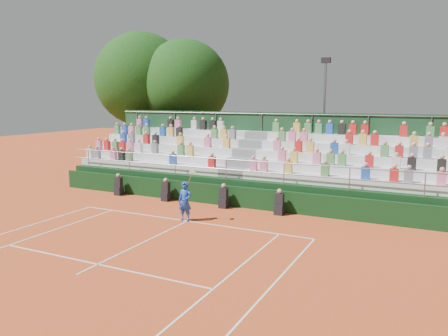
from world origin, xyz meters
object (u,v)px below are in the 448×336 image
at_px(tree_west, 142,80).
at_px(tree_east, 185,85).
at_px(tennis_player, 185,201).
at_px(floodlight_mast, 324,108).

xyz_separation_m(tree_west, tree_east, (3.54, 0.41, -0.42)).
height_order(tennis_player, tree_west, tree_west).
bearing_deg(tree_east, floodlight_mast, 6.82).
distance_m(tree_west, tree_east, 3.58).
height_order(tree_east, floodlight_mast, tree_east).
distance_m(tennis_player, tree_east, 15.17).
bearing_deg(floodlight_mast, tree_west, -173.23).
height_order(tennis_player, tree_east, tree_east).
xyz_separation_m(tennis_player, tree_east, (-7.34, 12.17, 5.31)).
bearing_deg(tennis_player, floodlight_mast, 78.98).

